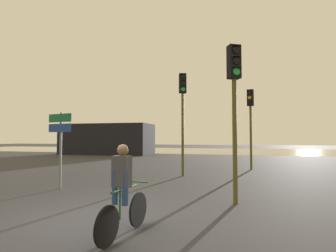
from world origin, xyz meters
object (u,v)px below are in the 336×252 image
Objects in this scene: traffic_light_near_right at (234,93)px; traffic_light_far_right at (250,114)px; traffic_light_center at (183,105)px; cyclist at (123,190)px; distant_building at (107,139)px; direction_sign_post at (60,136)px.

traffic_light_far_right is at bearing -123.96° from traffic_light_near_right.
cyclist is (0.35, -7.41, -2.42)m from traffic_light_center.
traffic_light_center is 7.80m from cyclist.
distant_building is 3.61× the size of direction_sign_post.
distant_building reaches higher than direction_sign_post.
cyclist is at bearing 28.25° from traffic_light_near_right.
traffic_light_center is at bearing 64.80° from traffic_light_far_right.
traffic_light_near_right is at bearing 63.01° from cyclist.
traffic_light_near_right reaches higher than direction_sign_post.
traffic_light_far_right reaches higher than cyclist.
traffic_light_far_right is at bearing -36.94° from distant_building.
direction_sign_post is (-3.49, -3.95, -1.45)m from traffic_light_center.
direction_sign_post reaches higher than cyclist.
traffic_light_center is at bearing 99.88° from cyclist.
distant_building is at bearing -52.67° from direction_sign_post.
direction_sign_post is (-5.78, 0.61, -1.14)m from traffic_light_near_right.
traffic_light_far_right is 9.88m from direction_sign_post.
cyclist is (11.16, -21.16, -0.77)m from distant_building.
traffic_light_center reaches higher than distant_building.
direction_sign_post is at bearing -67.55° from distant_building.
traffic_light_far_right is 1.69× the size of direction_sign_post.
distant_building is 2.01× the size of traffic_light_center.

